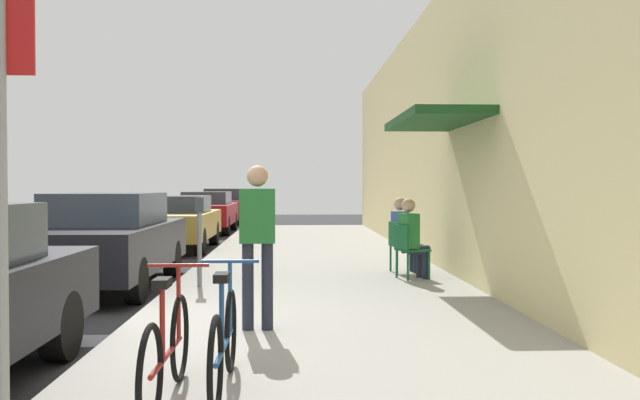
{
  "coord_description": "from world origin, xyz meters",
  "views": [
    {
      "loc": [
        1.82,
        -7.01,
        1.61
      ],
      "look_at": [
        2.5,
        8.86,
        1.27
      ],
      "focal_mm": 37.05,
      "sensor_mm": 36.0,
      "label": 1
    }
  ],
  "objects_px": {
    "bicycle_1": "(224,342)",
    "cafe_chair_1": "(400,243)",
    "parked_car_2": "(176,221)",
    "parked_car_3": "(207,211)",
    "parked_car_4": "(224,206)",
    "cafe_chair_0": "(408,247)",
    "parked_car_1": "(106,239)",
    "bicycle_0": "(167,351)",
    "pedestrian_standing": "(257,233)",
    "street_sign": "(1,179)",
    "seated_patron_0": "(412,235)",
    "seated_patron_1": "(403,232)",
    "parking_meter": "(199,235)"
  },
  "relations": [
    {
      "from": "bicycle_1",
      "to": "seated_patron_1",
      "type": "height_order",
      "value": "seated_patron_1"
    },
    {
      "from": "bicycle_0",
      "to": "pedestrian_standing",
      "type": "xyz_separation_m",
      "value": [
        0.5,
        2.29,
        0.64
      ]
    },
    {
      "from": "seated_patron_1",
      "to": "pedestrian_standing",
      "type": "relative_size",
      "value": 0.76
    },
    {
      "from": "street_sign",
      "to": "cafe_chair_1",
      "type": "bearing_deg",
      "value": 67.65
    },
    {
      "from": "parking_meter",
      "to": "cafe_chair_0",
      "type": "relative_size",
      "value": 1.52
    },
    {
      "from": "pedestrian_standing",
      "to": "bicycle_0",
      "type": "bearing_deg",
      "value": -102.3
    },
    {
      "from": "parked_car_1",
      "to": "parking_meter",
      "type": "height_order",
      "value": "parked_car_1"
    },
    {
      "from": "parking_meter",
      "to": "pedestrian_standing",
      "type": "height_order",
      "value": "pedestrian_standing"
    },
    {
      "from": "parked_car_2",
      "to": "parked_car_3",
      "type": "xyz_separation_m",
      "value": [
        0.0,
        6.03,
        0.02
      ]
    },
    {
      "from": "bicycle_1",
      "to": "pedestrian_standing",
      "type": "relative_size",
      "value": 1.01
    },
    {
      "from": "bicycle_1",
      "to": "seated_patron_0",
      "type": "height_order",
      "value": "seated_patron_0"
    },
    {
      "from": "parked_car_4",
      "to": "bicycle_0",
      "type": "xyz_separation_m",
      "value": [
        2.06,
        -23.91,
        -0.29
      ]
    },
    {
      "from": "parked_car_4",
      "to": "bicycle_0",
      "type": "bearing_deg",
      "value": -85.07
    },
    {
      "from": "street_sign",
      "to": "cafe_chair_0",
      "type": "distance_m",
      "value": 7.95
    },
    {
      "from": "parked_car_1",
      "to": "cafe_chair_1",
      "type": "bearing_deg",
      "value": 9.49
    },
    {
      "from": "parked_car_3",
      "to": "bicycle_0",
      "type": "relative_size",
      "value": 2.57
    },
    {
      "from": "bicycle_1",
      "to": "cafe_chair_1",
      "type": "distance_m",
      "value": 6.89
    },
    {
      "from": "parking_meter",
      "to": "street_sign",
      "type": "bearing_deg",
      "value": -90.44
    },
    {
      "from": "parked_car_2",
      "to": "cafe_chair_0",
      "type": "xyz_separation_m",
      "value": [
        4.78,
        -6.29,
        -0.09
      ]
    },
    {
      "from": "parked_car_4",
      "to": "parked_car_2",
      "type": "bearing_deg",
      "value": -90.0
    },
    {
      "from": "parked_car_1",
      "to": "parked_car_3",
      "type": "distance_m",
      "value": 12.32
    },
    {
      "from": "parked_car_2",
      "to": "cafe_chair_1",
      "type": "bearing_deg",
      "value": -49.02
    },
    {
      "from": "cafe_chair_0",
      "to": "pedestrian_standing",
      "type": "distance_m",
      "value": 4.29
    },
    {
      "from": "parked_car_3",
      "to": "cafe_chair_0",
      "type": "distance_m",
      "value": 13.21
    },
    {
      "from": "cafe_chair_1",
      "to": "seated_patron_1",
      "type": "bearing_deg",
      "value": 8.23
    },
    {
      "from": "parked_car_1",
      "to": "bicycle_1",
      "type": "xyz_separation_m",
      "value": [
        2.43,
        -5.68,
        -0.29
      ]
    },
    {
      "from": "parked_car_1",
      "to": "parked_car_3",
      "type": "bearing_deg",
      "value": 90.0
    },
    {
      "from": "street_sign",
      "to": "seated_patron_0",
      "type": "distance_m",
      "value": 7.96
    },
    {
      "from": "street_sign",
      "to": "seated_patron_1",
      "type": "xyz_separation_m",
      "value": [
        3.33,
        7.97,
        -0.82
      ]
    },
    {
      "from": "bicycle_1",
      "to": "pedestrian_standing",
      "type": "height_order",
      "value": "pedestrian_standing"
    },
    {
      "from": "parked_car_3",
      "to": "seated_patron_1",
      "type": "relative_size",
      "value": 3.41
    },
    {
      "from": "cafe_chair_0",
      "to": "bicycle_0",
      "type": "bearing_deg",
      "value": -114.61
    },
    {
      "from": "cafe_chair_1",
      "to": "pedestrian_standing",
      "type": "xyz_separation_m",
      "value": [
        -2.21,
        -4.43,
        0.5
      ]
    },
    {
      "from": "parked_car_4",
      "to": "cafe_chair_0",
      "type": "bearing_deg",
      "value": -75.12
    },
    {
      "from": "seated_patron_0",
      "to": "parked_car_2",
      "type": "bearing_deg",
      "value": 127.62
    },
    {
      "from": "cafe_chair_1",
      "to": "pedestrian_standing",
      "type": "distance_m",
      "value": 4.98
    },
    {
      "from": "bicycle_1",
      "to": "parked_car_2",
      "type": "bearing_deg",
      "value": 101.45
    },
    {
      "from": "bicycle_0",
      "to": "parked_car_4",
      "type": "bearing_deg",
      "value": 94.93
    },
    {
      "from": "pedestrian_standing",
      "to": "parking_meter",
      "type": "bearing_deg",
      "value": 108.68
    },
    {
      "from": "bicycle_0",
      "to": "bicycle_1",
      "type": "relative_size",
      "value": 1.0
    },
    {
      "from": "seated_patron_1",
      "to": "street_sign",
      "type": "bearing_deg",
      "value": -112.69
    },
    {
      "from": "parked_car_1",
      "to": "parking_meter",
      "type": "xyz_separation_m",
      "value": [
        1.55,
        -0.64,
        0.12
      ]
    },
    {
      "from": "parked_car_4",
      "to": "cafe_chair_1",
      "type": "height_order",
      "value": "parked_car_4"
    },
    {
      "from": "seated_patron_1",
      "to": "bicycle_1",
      "type": "bearing_deg",
      "value": -110.36
    },
    {
      "from": "parked_car_2",
      "to": "parking_meter",
      "type": "distance_m",
      "value": 7.11
    },
    {
      "from": "cafe_chair_0",
      "to": "seated_patron_1",
      "type": "distance_m",
      "value": 0.83
    },
    {
      "from": "cafe_chair_1",
      "to": "parked_car_2",
      "type": "bearing_deg",
      "value": 130.98
    },
    {
      "from": "parked_car_1",
      "to": "street_sign",
      "type": "relative_size",
      "value": 1.69
    },
    {
      "from": "parked_car_3",
      "to": "seated_patron_1",
      "type": "distance_m",
      "value": 12.48
    },
    {
      "from": "bicycle_0",
      "to": "cafe_chair_0",
      "type": "xyz_separation_m",
      "value": [
        2.71,
        5.93,
        0.14
      ]
    }
  ]
}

